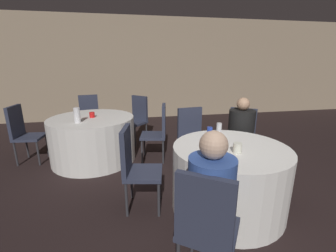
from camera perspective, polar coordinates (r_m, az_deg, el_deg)
ground_plane at (r=2.86m, az=11.26°, el=-18.27°), size 16.00×16.00×0.00m
wall_back at (r=6.65m, az=-2.57°, el=14.23°), size 16.00×0.06×2.80m
table_near at (r=2.63m, az=15.16°, el=-12.57°), size 1.24×1.24×0.73m
table_far at (r=3.95m, az=-18.45°, el=-3.10°), size 1.36×1.36×0.73m
chair_near_northeast at (r=3.52m, az=18.05°, el=-2.17°), size 0.56×0.56×0.94m
chair_near_west at (r=2.49m, az=-8.57°, el=-9.10°), size 0.47×0.47×0.94m
chair_near_southwest at (r=1.67m, az=9.64°, el=-23.08°), size 0.56×0.56×0.94m
chair_near_north at (r=3.40m, az=5.99°, el=-2.07°), size 0.45×0.45×0.94m
chair_far_northeast at (r=4.60m, az=-7.80°, el=2.66°), size 0.57×0.57×0.94m
chair_far_west at (r=4.29m, az=-33.04°, el=-0.79°), size 0.44×0.44×0.94m
chair_far_east at (r=3.68m, az=-2.32°, el=-0.56°), size 0.47×0.47×0.94m
chair_far_north at (r=4.96m, az=-19.29°, el=2.86°), size 0.46×0.47×0.94m
person_blue_shirt at (r=1.78m, az=11.10°, el=-18.93°), size 0.44×0.47×1.17m
person_black_shirt at (r=3.35m, az=17.79°, el=-2.51°), size 0.48×0.50×1.12m
pizza_plate_near at (r=2.37m, az=11.85°, el=-5.68°), size 0.25×0.25×0.02m
soda_can_blue at (r=2.73m, az=10.54°, el=-1.52°), size 0.07×0.07×0.12m
soda_can_silver at (r=2.93m, az=12.84°, el=-0.41°), size 0.07×0.07×0.12m
cup_near at (r=2.33m, az=17.22°, el=-5.34°), size 0.09×0.09×0.10m
bottle_far at (r=3.57m, az=-22.09°, el=2.57°), size 0.09×0.09×0.23m
cup_far at (r=3.84m, az=-18.73°, el=2.71°), size 0.08×0.08×0.09m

